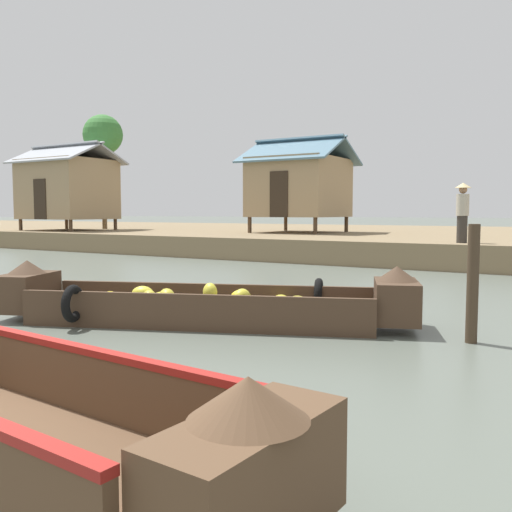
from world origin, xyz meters
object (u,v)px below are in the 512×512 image
Objects in this scene: stilt_house_mid_left at (299,186)px; vendor_person at (463,209)px; stilt_house_left at (67,188)px; banana_boat at (201,304)px; mooring_post at (473,284)px; palm_tree_mid at (103,136)px.

stilt_house_mid_left is 2.45× the size of vendor_person.
banana_boat is at bearing -35.28° from stilt_house_left.
stilt_house_left is at bearing -163.67° from stilt_house_mid_left.
mooring_post is (19.97, -10.88, -1.99)m from stilt_house_left.
palm_tree_mid is at bearing 89.85° from stilt_house_left.
vendor_person is at bearing -33.21° from stilt_house_mid_left.
stilt_house_mid_left is at bearing 4.40° from palm_tree_mid.
stilt_house_mid_left is 10.96m from palm_tree_mid.
vendor_person is at bearing -5.70° from stilt_house_left.
palm_tree_mid reaches higher than banana_boat.
stilt_house_left is at bearing 144.72° from banana_boat.
stilt_house_left is 1.11× the size of stilt_house_mid_left.
mooring_post reaches higher than banana_boat.
stilt_house_mid_left reaches higher than mooring_post.
stilt_house_mid_left reaches higher than vendor_person.
stilt_house_left is at bearing -90.15° from palm_tree_mid.
stilt_house_mid_left is (-5.83, 14.72, 2.39)m from banana_boat.
stilt_house_left is (-16.42, 11.62, 2.43)m from banana_boat.
stilt_house_mid_left is at bearing 111.60° from banana_boat.
vendor_person reaches higher than banana_boat.
palm_tree_mid is at bearing -175.60° from stilt_house_mid_left.
banana_boat is 20.26m from stilt_house_left.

